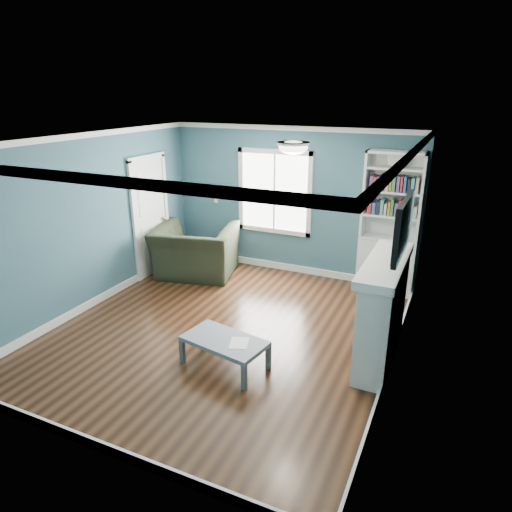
% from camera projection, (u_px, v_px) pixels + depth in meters
% --- Properties ---
extents(floor, '(5.00, 5.00, 0.00)m').
position_uv_depth(floor, '(225.00, 330.00, 6.37)').
color(floor, black).
rests_on(floor, ground).
extents(room_walls, '(5.00, 5.00, 5.00)m').
position_uv_depth(room_walls, '(222.00, 221.00, 5.83)').
color(room_walls, '#315868').
rests_on(room_walls, ground).
extents(trim, '(4.50, 5.00, 2.60)m').
position_uv_depth(trim, '(223.00, 247.00, 5.95)').
color(trim, white).
rests_on(trim, ground).
extents(window, '(1.40, 0.06, 1.50)m').
position_uv_depth(window, '(275.00, 192.00, 8.11)').
color(window, white).
rests_on(window, room_walls).
extents(bookshelf, '(0.90, 0.35, 2.31)m').
position_uv_depth(bookshelf, '(389.00, 238.00, 7.33)').
color(bookshelf, silver).
rests_on(bookshelf, ground).
extents(fireplace, '(0.44, 1.58, 1.30)m').
position_uv_depth(fireplace, '(383.00, 312.00, 5.51)').
color(fireplace, black).
rests_on(fireplace, ground).
extents(tv, '(0.06, 1.10, 0.65)m').
position_uv_depth(tv, '(404.00, 227.00, 5.09)').
color(tv, black).
rests_on(tv, fireplace).
extents(door, '(0.12, 0.98, 2.17)m').
position_uv_depth(door, '(151.00, 215.00, 8.07)').
color(door, silver).
rests_on(door, ground).
extents(ceiling_fixture, '(0.38, 0.38, 0.15)m').
position_uv_depth(ceiling_fixture, '(293.00, 147.00, 5.23)').
color(ceiling_fixture, white).
rests_on(ceiling_fixture, room_walls).
extents(light_switch, '(0.08, 0.01, 0.12)m').
position_uv_depth(light_switch, '(216.00, 200.00, 8.67)').
color(light_switch, white).
rests_on(light_switch, room_walls).
extents(recliner, '(1.55, 1.20, 1.20)m').
position_uv_depth(recliner, '(195.00, 243.00, 8.10)').
color(recliner, black).
rests_on(recliner, ground).
extents(coffee_table, '(1.08, 0.71, 0.36)m').
position_uv_depth(coffee_table, '(224.00, 343.00, 5.46)').
color(coffee_table, '#475055').
rests_on(coffee_table, ground).
extents(paper_sheet, '(0.29, 0.32, 0.00)m').
position_uv_depth(paper_sheet, '(239.00, 343.00, 5.36)').
color(paper_sheet, white).
rests_on(paper_sheet, coffee_table).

